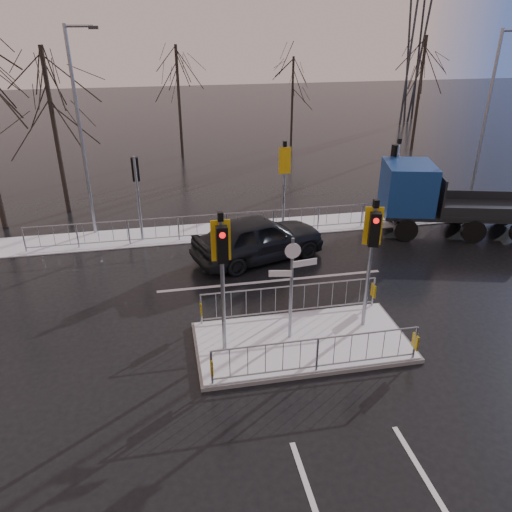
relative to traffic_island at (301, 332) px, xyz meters
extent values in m
plane|color=black|center=(0.01, -0.01, -0.39)|extent=(120.00, 120.00, 0.00)
cube|color=white|center=(0.01, 8.59, -0.37)|extent=(30.00, 2.00, 0.04)
cube|color=silver|center=(1.21, -5.51, -0.39)|extent=(0.12, 4.00, 0.01)
cube|color=silver|center=(0.01, 3.79, -0.39)|extent=(8.00, 0.15, 0.01)
cube|color=#62625E|center=(0.01, -0.01, -0.33)|extent=(6.00, 3.00, 0.12)
cube|color=white|center=(0.01, -0.01, -0.26)|extent=(5.85, 2.85, 0.03)
cube|color=gold|center=(-2.69, -1.39, 0.28)|extent=(0.05, 0.28, 0.42)
cube|color=gold|center=(2.71, -1.39, 0.28)|extent=(0.05, 0.28, 0.42)
cube|color=gold|center=(-2.69, 1.37, 0.28)|extent=(0.05, 0.28, 0.42)
cube|color=gold|center=(2.71, 1.37, 0.28)|extent=(0.05, 0.28, 0.42)
cylinder|color=gray|center=(-2.19, -0.01, 1.63)|extent=(0.11, 0.11, 3.80)
cube|color=black|center=(-2.19, -0.19, 2.98)|extent=(0.28, 0.22, 0.95)
cylinder|color=red|center=(-2.19, -0.30, 3.28)|extent=(0.16, 0.04, 0.16)
cube|color=#E6AF0D|center=(-2.19, 0.06, 2.98)|extent=(0.50, 0.03, 1.10)
cube|color=black|center=(-2.19, -0.01, 3.65)|extent=(0.14, 0.14, 0.22)
cylinder|color=gray|center=(2.01, 0.39, 1.58)|extent=(0.11, 0.11, 3.70)
cube|color=black|center=(1.96, 0.22, 2.88)|extent=(0.33, 0.28, 0.95)
cylinder|color=red|center=(1.94, 0.11, 3.18)|extent=(0.16, 0.08, 0.16)
cube|color=#E6AF0D|center=(2.03, 0.46, 2.88)|extent=(0.49, 0.16, 1.10)
cube|color=black|center=(2.01, 0.39, 3.55)|extent=(0.14, 0.14, 0.22)
cylinder|color=gray|center=(-0.29, 0.19, 1.28)|extent=(0.09, 0.09, 3.10)
cube|color=silver|center=(0.06, 0.19, 2.08)|extent=(0.70, 0.14, 0.18)
cube|color=silver|center=(-0.61, 0.19, 1.83)|extent=(0.62, 0.15, 0.18)
cylinder|color=silver|center=(-0.29, 0.16, 2.48)|extent=(0.44, 0.03, 0.44)
cylinder|color=gray|center=(-4.49, 8.29, 1.40)|extent=(0.11, 0.11, 3.50)
cube|color=black|center=(-4.49, 8.47, 2.60)|extent=(0.28, 0.22, 0.95)
cylinder|color=red|center=(-4.49, 8.58, 2.90)|extent=(0.16, 0.04, 0.16)
cylinder|color=gray|center=(1.51, 8.29, 1.45)|extent=(0.11, 0.11, 3.60)
cube|color=black|center=(1.51, 8.47, 2.70)|extent=(0.28, 0.22, 0.95)
cylinder|color=red|center=(1.51, 8.58, 3.00)|extent=(0.16, 0.04, 0.16)
cube|color=#E6AF0D|center=(1.51, 8.22, 2.70)|extent=(0.50, 0.03, 1.10)
cube|color=black|center=(1.51, 8.29, 3.37)|extent=(0.14, 0.14, 0.22)
cylinder|color=gray|center=(6.51, 8.29, 1.40)|extent=(0.11, 0.11, 3.50)
cube|color=black|center=(6.46, 8.46, 2.60)|extent=(0.33, 0.28, 0.95)
cylinder|color=red|center=(6.44, 8.57, 2.90)|extent=(0.16, 0.08, 0.16)
cube|color=black|center=(6.51, 8.29, 3.27)|extent=(0.14, 0.14, 0.22)
imported|color=black|center=(-0.09, 5.69, 0.48)|extent=(5.46, 3.46, 1.73)
cylinder|color=black|center=(6.19, 6.18, 0.10)|extent=(1.02, 0.53, 0.97)
cylinder|color=black|center=(6.71, 8.16, 0.10)|extent=(1.02, 0.53, 0.97)
cylinder|color=black|center=(8.83, 5.48, 0.10)|extent=(1.02, 0.53, 0.97)
cylinder|color=black|center=(9.35, 7.46, 0.10)|extent=(1.02, 0.53, 0.97)
cylinder|color=black|center=(11.24, 6.97, 0.10)|extent=(1.02, 0.53, 0.97)
cube|color=black|center=(8.72, 6.57, 0.56)|extent=(6.79, 3.80, 0.16)
cube|color=navy|center=(6.55, 7.14, 1.62)|extent=(2.48, 2.76, 1.95)
cube|color=black|center=(7.46, 6.90, 2.01)|extent=(0.53, 1.89, 1.07)
cube|color=#2D3033|center=(5.98, 7.29, 0.53)|extent=(0.68, 2.20, 0.34)
cube|color=black|center=(9.75, 6.30, 0.70)|extent=(4.74, 3.35, 0.12)
cube|color=black|center=(7.73, 6.83, 1.48)|extent=(0.67, 2.28, 1.46)
cylinder|color=black|center=(-7.99, 12.49, 3.29)|extent=(0.20, 0.20, 7.36)
cylinder|color=black|center=(-1.99, 21.99, 3.06)|extent=(0.19, 0.19, 6.90)
cylinder|color=black|center=(6.01, 23.99, 2.60)|extent=(0.16, 0.16, 5.98)
cylinder|color=black|center=(14.01, 20.99, 3.29)|extent=(0.20, 0.20, 7.36)
cylinder|color=gray|center=(10.51, 8.49, 3.61)|extent=(0.14, 0.14, 8.00)
cylinder|color=gray|center=(-6.49, 9.49, 3.71)|extent=(0.14, 0.14, 8.20)
cylinder|color=gray|center=(-5.99, 9.49, 7.71)|extent=(1.00, 0.10, 0.10)
cube|color=#2D3033|center=(-5.49, 9.49, 7.66)|extent=(0.35, 0.18, 0.12)
camera|label=1|loc=(-3.51, -11.25, 8.01)|focal=35.00mm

